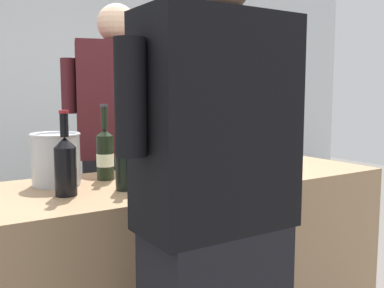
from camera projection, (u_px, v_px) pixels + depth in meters
wall_back at (45, 82)px, 4.14m from camera, size 8.00×0.10×2.80m
counter at (193, 271)px, 2.08m from camera, size 1.84×0.68×0.91m
wine_bottle_0 at (208, 155)px, 1.84m from camera, size 0.08×0.08×0.34m
wine_bottle_1 at (185, 148)px, 2.03m from camera, size 0.08×0.08×0.36m
wine_bottle_2 at (105, 153)px, 1.93m from camera, size 0.08×0.08×0.33m
wine_bottle_3 at (65, 164)px, 1.63m from camera, size 0.08×0.08×0.32m
wine_bottle_4 at (203, 144)px, 2.26m from camera, size 0.08×0.08×0.35m
wine_bottle_5 at (126, 158)px, 1.73m from camera, size 0.08×0.08×0.33m
wine_glass at (239, 150)px, 1.94m from camera, size 0.08×0.08×0.19m
ice_bucket at (56, 159)px, 1.82m from camera, size 0.21×0.21×0.22m
person_server at (120, 168)px, 2.51m from camera, size 0.59×0.36×1.78m
person_guest at (215, 256)px, 1.28m from camera, size 0.60×0.24×1.69m
potted_shrub at (183, 169)px, 3.22m from camera, size 0.56×0.54×1.13m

